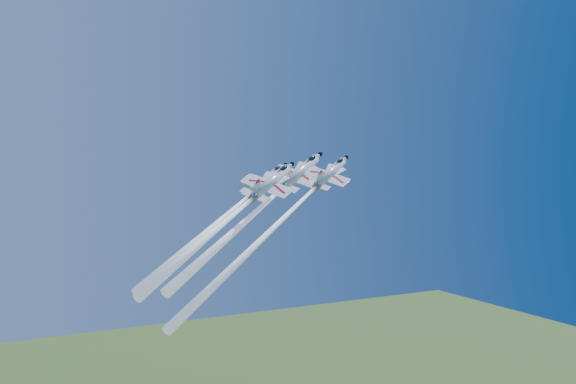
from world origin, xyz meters
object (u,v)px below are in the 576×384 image
jet_lead (260,208)px  jet_left (226,215)px  jet_right (279,223)px  jet_slot (232,216)px

jet_lead → jet_left: size_ratio=1.11×
jet_lead → jet_right: bearing=-42.4°
jet_lead → jet_slot: jet_lead is taller
jet_left → jet_slot: (-2.61, -8.74, 0.55)m
jet_right → jet_slot: 8.17m
jet_right → jet_slot: (-7.35, 3.39, 1.15)m
jet_slot → jet_right: bearing=29.0°
jet_right → jet_lead: bearing=137.6°
jet_lead → jet_right: (-1.03, -9.62, -1.87)m
jet_left → jet_right: 13.04m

